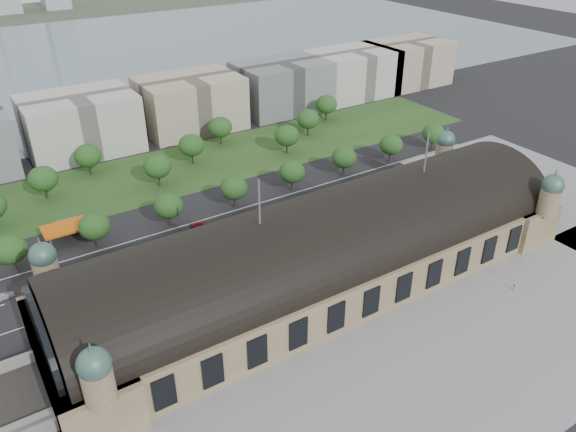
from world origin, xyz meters
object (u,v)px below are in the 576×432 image
traffic_car_2 (94,274)px  parked_car_6 (182,281)px  parked_car_2 (39,327)px  bus_mid (334,215)px  bus_west (215,255)px  parked_car_0 (83,306)px  parked_car_3 (156,290)px  parked_car_4 (169,285)px  traffic_car_1 (5,296)px  traffic_car_5 (309,198)px  petrol_station (67,227)px  traffic_car_4 (290,228)px  traffic_car_6 (416,173)px  parked_car_1 (125,297)px  parked_car_5 (164,288)px  bus_east (305,215)px  traffic_car_3 (198,224)px  pedestrian_0 (514,287)px

traffic_car_2 → parked_car_6: bearing=48.8°
parked_car_2 → bus_mid: bearing=64.9°
bus_west → bus_mid: size_ratio=0.87×
parked_car_6 → parked_car_2: bearing=-113.2°
parked_car_0 → parked_car_3: parked_car_3 is taller
parked_car_3 → parked_car_4: 3.91m
traffic_car_1 → traffic_car_5: bearing=-92.7°
petrol_station → traffic_car_2: 27.39m
traffic_car_2 → parked_car_4: 23.23m
traffic_car_4 → petrol_station: bearing=-124.3°
traffic_car_6 → parked_car_1: size_ratio=1.06×
bus_west → parked_car_5: bearing=102.7°
traffic_car_5 → parked_car_5: bearing=115.4°
parked_car_3 → bus_mid: bearing=70.5°
traffic_car_4 → bus_mid: 16.42m
traffic_car_6 → bus_mid: (-47.80, -10.40, 0.90)m
petrol_station → bus_mid: (78.00, -38.28, -1.22)m
parked_car_4 → bus_west: 17.99m
traffic_car_4 → parked_car_0: bearing=-90.5°
traffic_car_4 → parked_car_6: (-41.73, -8.19, 0.05)m
parked_car_2 → parked_car_3: parked_car_2 is taller
traffic_car_1 → parked_car_0: (16.64, -15.76, -0.09)m
traffic_car_5 → parked_car_2: bearing=108.4°
traffic_car_4 → parked_car_3: 49.90m
parked_car_3 → bus_east: bearing=76.2°
parked_car_0 → parked_car_4: parked_car_4 is taller
traffic_car_2 → bus_west: bus_west is taller
traffic_car_1 → parked_car_5: 42.67m
traffic_car_5 → traffic_car_3: bearing=90.2°
bus_west → traffic_car_6: bearing=-88.7°
parked_car_1 → parked_car_4: 12.28m
traffic_car_1 → parked_car_6: bearing=-118.7°
traffic_car_1 → bus_west: (56.48, -13.76, 0.70)m
parked_car_0 → bus_east: bearing=56.4°
parked_car_2 → parked_car_5: (32.68, -1.37, -0.13)m
petrol_station → bus_west: bearing=-48.8°
parked_car_2 → bus_east: bearing=68.4°
petrol_station → pedestrian_0: bearing=-45.1°
petrol_station → traffic_car_5: 81.93m
bus_mid → parked_car_3: bearing=93.1°
traffic_car_1 → traffic_car_2: (23.17, -2.78, 0.01)m
petrol_station → bus_east: size_ratio=1.08×
traffic_car_5 → parked_car_0: bearing=108.3°
petrol_station → parked_car_2: (-17.84, -42.91, -2.15)m
traffic_car_3 → parked_car_3: bearing=142.9°
parked_car_1 → parked_car_6: (15.81, -1.73, 0.04)m
traffic_car_1 → pedestrian_0: size_ratio=2.70×
parked_car_4 → parked_car_2: bearing=-125.2°
parked_car_2 → parked_car_3: (30.38, -1.37, -0.04)m
traffic_car_2 → bus_east: bus_east is taller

